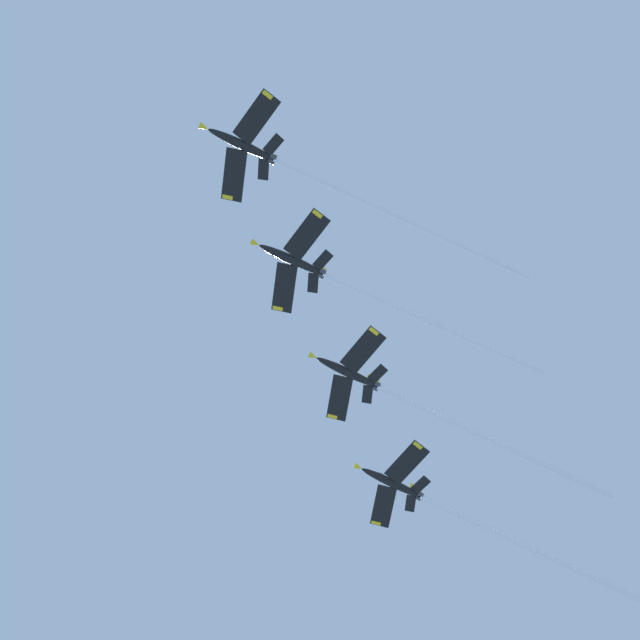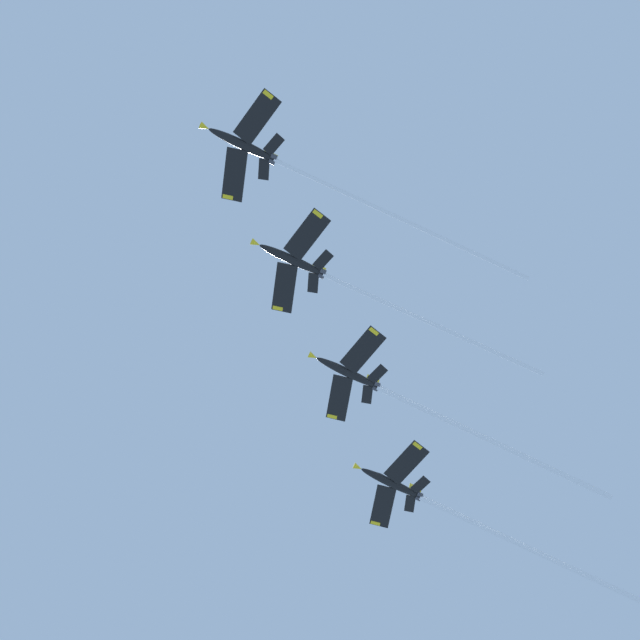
% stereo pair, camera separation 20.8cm
% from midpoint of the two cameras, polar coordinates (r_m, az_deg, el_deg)
% --- Properties ---
extents(jet_lead, '(56.68, 24.56, 12.78)m').
position_cam_midpoint_polar(jet_lead, '(166.14, -1.43, 8.62)').
color(jet_lead, black).
extents(jet_second, '(52.02, 22.69, 11.60)m').
position_cam_midpoint_polar(jet_second, '(169.81, 1.24, 2.19)').
color(jet_second, black).
extents(jet_third, '(56.21, 24.53, 13.27)m').
position_cam_midpoint_polar(jet_third, '(178.53, 5.94, -5.02)').
color(jet_third, black).
extents(jet_fourth, '(57.66, 24.96, 13.45)m').
position_cam_midpoint_polar(jet_fourth, '(189.16, 8.60, -11.23)').
color(jet_fourth, black).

